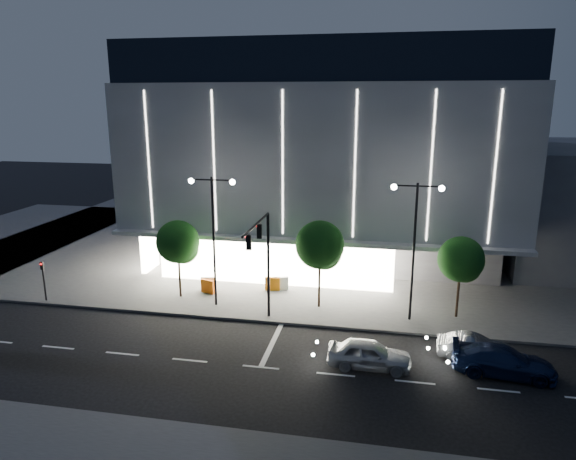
# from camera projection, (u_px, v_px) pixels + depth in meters

# --- Properties ---
(ground) EXTENTS (160.00, 160.00, 0.00)m
(ground) POSITION_uv_depth(u_px,v_px,m) (233.00, 351.00, 29.10)
(ground) COLOR black
(ground) RESTS_ON ground
(sidewalk_museum) EXTENTS (70.00, 40.00, 0.15)m
(sidewalk_museum) POSITION_uv_depth(u_px,v_px,m) (351.00, 242.00, 51.03)
(sidewalk_museum) COLOR #474747
(sidewalk_museum) RESTS_ON ground
(museum) EXTENTS (30.00, 25.80, 18.00)m
(museum) POSITION_uv_depth(u_px,v_px,m) (331.00, 151.00, 47.52)
(museum) COLOR #4C4C51
(museum) RESTS_ON ground
(traffic_mast) EXTENTS (0.33, 5.89, 7.07)m
(traffic_mast) POSITION_uv_depth(u_px,v_px,m) (263.00, 250.00, 30.87)
(traffic_mast) COLOR black
(traffic_mast) RESTS_ON ground
(street_lamp_west) EXTENTS (3.16, 0.36, 9.00)m
(street_lamp_west) POSITION_uv_depth(u_px,v_px,m) (213.00, 223.00, 33.90)
(street_lamp_west) COLOR black
(street_lamp_west) RESTS_ON ground
(street_lamp_east) EXTENTS (3.16, 0.36, 9.00)m
(street_lamp_east) POSITION_uv_depth(u_px,v_px,m) (415.00, 232.00, 31.54)
(street_lamp_east) COLOR black
(street_lamp_east) RESTS_ON ground
(ped_signal_far) EXTENTS (0.22, 0.24, 3.00)m
(ped_signal_far) POSITION_uv_depth(u_px,v_px,m) (44.00, 277.00, 35.65)
(ped_signal_far) COLOR black
(ped_signal_far) RESTS_ON ground
(tree_left) EXTENTS (3.02, 3.02, 5.72)m
(tree_left) POSITION_uv_depth(u_px,v_px,m) (178.00, 244.00, 35.88)
(tree_left) COLOR black
(tree_left) RESTS_ON ground
(tree_mid) EXTENTS (3.25, 3.25, 6.15)m
(tree_mid) POSITION_uv_depth(u_px,v_px,m) (320.00, 247.00, 33.99)
(tree_mid) COLOR black
(tree_mid) RESTS_ON ground
(tree_right) EXTENTS (2.91, 2.91, 5.51)m
(tree_right) POSITION_uv_depth(u_px,v_px,m) (461.00, 262.00, 32.47)
(tree_right) COLOR black
(tree_right) RESTS_ON ground
(car_lead) EXTENTS (4.46, 1.86, 1.51)m
(car_lead) POSITION_uv_depth(u_px,v_px,m) (369.00, 354.00, 27.16)
(car_lead) COLOR #B2B6BA
(car_lead) RESTS_ON ground
(car_second) EXTENTS (4.06, 1.62, 1.31)m
(car_second) POSITION_uv_depth(u_px,v_px,m) (475.00, 348.00, 28.07)
(car_second) COLOR gray
(car_second) RESTS_ON ground
(car_third) EXTENTS (5.29, 2.53, 1.49)m
(car_third) POSITION_uv_depth(u_px,v_px,m) (504.00, 361.00, 26.44)
(car_third) COLOR #111D42
(car_third) RESTS_ON ground
(barrier_a) EXTENTS (1.12, 0.59, 1.00)m
(barrier_a) POSITION_uv_depth(u_px,v_px,m) (208.00, 286.00, 37.33)
(barrier_a) COLOR #FF620E
(barrier_a) RESTS_ON sidewalk_museum
(barrier_b) EXTENTS (1.13, 0.50, 1.00)m
(barrier_b) POSITION_uv_depth(u_px,v_px,m) (208.00, 284.00, 37.87)
(barrier_b) COLOR #B8B8B8
(barrier_b) RESTS_ON sidewalk_museum
(barrier_c) EXTENTS (1.12, 0.37, 1.00)m
(barrier_c) POSITION_uv_depth(u_px,v_px,m) (272.00, 284.00, 37.86)
(barrier_c) COLOR orange
(barrier_c) RESTS_ON sidewalk_museum
(barrier_d) EXTENTS (1.13, 0.55, 1.00)m
(barrier_d) POSITION_uv_depth(u_px,v_px,m) (281.00, 283.00, 37.95)
(barrier_d) COLOR white
(barrier_d) RESTS_ON sidewalk_museum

